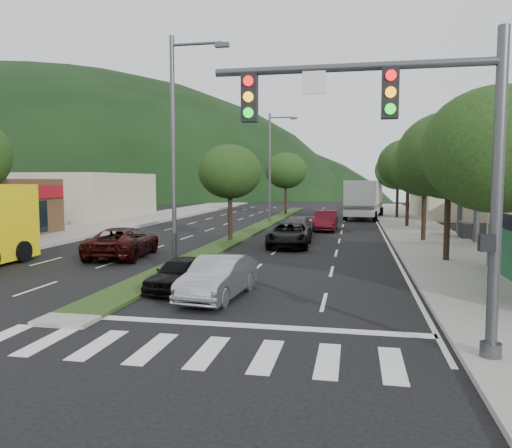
% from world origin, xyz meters
% --- Properties ---
extents(ground, '(160.00, 160.00, 0.00)m').
position_xyz_m(ground, '(0.00, 0.00, 0.00)').
color(ground, black).
rests_on(ground, ground).
extents(sidewalk_right, '(5.00, 90.00, 0.15)m').
position_xyz_m(sidewalk_right, '(12.50, 25.00, 0.07)').
color(sidewalk_right, gray).
rests_on(sidewalk_right, ground).
extents(sidewalk_left, '(6.00, 90.00, 0.15)m').
position_xyz_m(sidewalk_left, '(-13.00, 25.00, 0.07)').
color(sidewalk_left, gray).
rests_on(sidewalk_left, ground).
extents(median, '(1.60, 56.00, 0.12)m').
position_xyz_m(median, '(0.00, 28.00, 0.06)').
color(median, '#1F3814').
rests_on(median, ground).
extents(crosswalk, '(19.00, 2.20, 0.01)m').
position_xyz_m(crosswalk, '(0.00, -2.00, 0.01)').
color(crosswalk, silver).
rests_on(crosswalk, ground).
extents(traffic_signal, '(6.12, 0.40, 7.00)m').
position_xyz_m(traffic_signal, '(9.03, -1.54, 4.65)').
color(traffic_signal, '#47494C').
rests_on(traffic_signal, ground).
extents(bldg_left_far, '(9.00, 14.00, 4.60)m').
position_xyz_m(bldg_left_far, '(-19.00, 34.00, 2.30)').
color(bldg_left_far, '#BCB195').
rests_on(bldg_left_far, ground).
extents(bldg_right_far, '(10.00, 16.00, 5.20)m').
position_xyz_m(bldg_right_far, '(19.50, 44.00, 2.60)').
color(bldg_right_far, '#BCB195').
rests_on(bldg_right_far, ground).
extents(hill_far, '(176.00, 132.00, 82.00)m').
position_xyz_m(hill_far, '(-80.00, 110.00, 0.00)').
color(hill_far, black).
rests_on(hill_far, ground).
extents(tree_r_a, '(4.60, 4.60, 6.63)m').
position_xyz_m(tree_r_a, '(12.00, 4.00, 4.82)').
color(tree_r_a, black).
rests_on(tree_r_a, sidewalk_right).
extents(tree_r_b, '(4.80, 4.80, 6.94)m').
position_xyz_m(tree_r_b, '(12.00, 12.00, 5.04)').
color(tree_r_b, black).
rests_on(tree_r_b, sidewalk_right).
extents(tree_r_c, '(4.40, 4.40, 6.48)m').
position_xyz_m(tree_r_c, '(12.00, 20.00, 4.75)').
color(tree_r_c, black).
rests_on(tree_r_c, sidewalk_right).
extents(tree_r_d, '(5.00, 5.00, 7.17)m').
position_xyz_m(tree_r_d, '(12.00, 30.00, 5.18)').
color(tree_r_d, black).
rests_on(tree_r_d, sidewalk_right).
extents(tree_r_e, '(4.60, 4.60, 6.71)m').
position_xyz_m(tree_r_e, '(12.00, 40.00, 4.89)').
color(tree_r_e, black).
rests_on(tree_r_e, sidewalk_right).
extents(tree_med_near, '(4.00, 4.00, 6.02)m').
position_xyz_m(tree_med_near, '(0.00, 18.00, 4.43)').
color(tree_med_near, black).
rests_on(tree_med_near, median).
extents(tree_med_far, '(4.80, 4.80, 6.94)m').
position_xyz_m(tree_med_far, '(0.00, 44.00, 5.01)').
color(tree_med_far, black).
rests_on(tree_med_far, median).
extents(streetlight_near, '(2.60, 0.25, 10.00)m').
position_xyz_m(streetlight_near, '(0.21, 8.00, 5.58)').
color(streetlight_near, '#47494C').
rests_on(streetlight_near, ground).
extents(streetlight_mid, '(2.60, 0.25, 10.00)m').
position_xyz_m(streetlight_mid, '(0.21, 33.00, 5.58)').
color(streetlight_mid, '#47494C').
rests_on(streetlight_mid, ground).
extents(sedan_silver, '(1.88, 4.34, 1.39)m').
position_xyz_m(sedan_silver, '(3.33, 3.11, 0.70)').
color(sedan_silver, '#9D9FA4').
rests_on(sedan_silver, ground).
extents(suv_maroon, '(3.20, 5.79, 1.54)m').
position_xyz_m(suv_maroon, '(-3.77, 10.72, 0.77)').
color(suv_maroon, black).
rests_on(suv_maroon, ground).
extents(car_queue_a, '(1.85, 3.66, 1.19)m').
position_xyz_m(car_queue_a, '(1.69, 4.00, 0.60)').
color(car_queue_a, black).
rests_on(car_queue_a, ground).
extents(car_queue_b, '(2.15, 4.83, 1.38)m').
position_xyz_m(car_queue_b, '(3.84, 21.24, 0.69)').
color(car_queue_b, '#504F55').
rests_on(car_queue_b, ground).
extents(car_queue_c, '(1.75, 4.72, 1.54)m').
position_xyz_m(car_queue_c, '(5.57, 26.24, 0.77)').
color(car_queue_c, '#530D16').
rests_on(car_queue_c, ground).
extents(car_queue_d, '(2.52, 5.18, 1.42)m').
position_xyz_m(car_queue_d, '(4.01, 16.24, 0.71)').
color(car_queue_d, black).
rests_on(car_queue_d, ground).
extents(motorhome, '(4.26, 10.41, 3.88)m').
position_xyz_m(motorhome, '(8.73, 39.62, 2.07)').
color(motorhome, silver).
rests_on(motorhome, ground).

